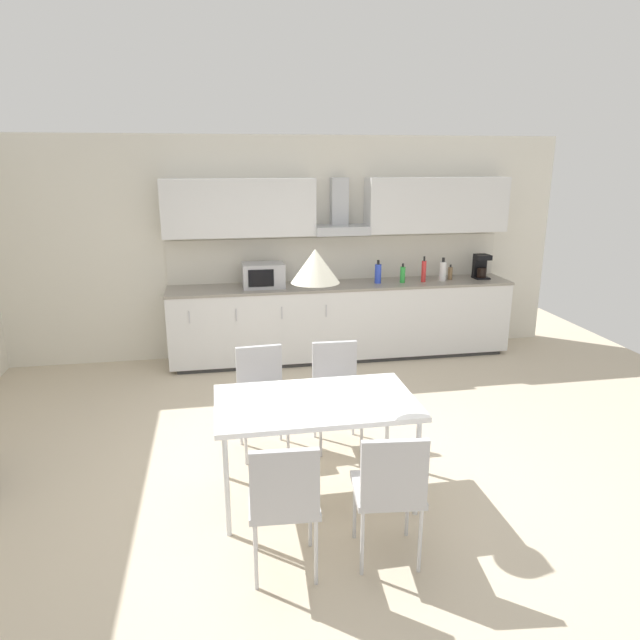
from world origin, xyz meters
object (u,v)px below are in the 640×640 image
at_px(bottle_blue, 378,273).
at_px(bottle_green, 403,274).
at_px(bottle_red, 424,271).
at_px(bottle_white, 443,271).
at_px(bottle_brown, 450,273).
at_px(chair_near_right, 390,485).
at_px(pendant_lamp, 315,266).
at_px(chair_far_right, 336,383).
at_px(microwave, 263,275).
at_px(coffee_maker, 481,266).
at_px(chair_far_left, 261,389).
at_px(dining_table, 316,407).
at_px(chair_near_left, 284,496).

bearing_deg(bottle_blue, bottle_green, -4.51).
distance_m(bottle_red, bottle_white, 0.25).
xyz_separation_m(bottle_green, bottle_brown, (0.64, 0.08, -0.02)).
distance_m(bottle_white, chair_near_right, 4.11).
distance_m(bottle_green, bottle_blue, 0.30).
xyz_separation_m(bottle_blue, pendant_lamp, (-1.26, -2.89, 0.65)).
xyz_separation_m(chair_far_right, chair_near_right, (-0.01, -1.58, 0.00)).
bearing_deg(chair_far_right, bottle_brown, 48.72).
height_order(bottle_red, chair_far_right, bottle_red).
distance_m(microwave, bottle_white, 2.19).
bearing_deg(bottle_green, bottle_white, 2.18).
relative_size(bottle_green, bottle_red, 0.75).
distance_m(bottle_blue, pendant_lamp, 3.22).
relative_size(coffee_maker, bottle_green, 1.29).
xyz_separation_m(chair_near_right, chair_far_left, (-0.62, 1.58, 0.00)).
height_order(bottle_green, chair_near_right, bottle_green).
xyz_separation_m(microwave, chair_near_right, (0.41, -3.70, -0.53)).
height_order(bottle_red, dining_table, bottle_red).
bearing_deg(bottle_red, microwave, 178.48).
distance_m(bottle_red, chair_near_left, 4.27).
relative_size(coffee_maker, bottle_blue, 1.08).
distance_m(chair_near_right, chair_far_left, 1.69).
height_order(microwave, bottle_brown, microwave).
relative_size(bottle_green, bottle_white, 0.82).
bearing_deg(bottle_brown, coffee_maker, 0.58).
bearing_deg(bottle_red, chair_near_right, -112.68).
xyz_separation_m(bottle_blue, chair_near_left, (-1.58, -3.68, -0.50)).
bearing_deg(bottle_brown, chair_far_left, -139.52).
bearing_deg(microwave, bottle_blue, -1.23).
relative_size(chair_far_right, chair_far_left, 1.00).
height_order(bottle_brown, chair_far_left, bottle_brown).
bearing_deg(pendant_lamp, bottle_red, 57.44).
bearing_deg(bottle_white, pendant_lamp, -125.82).
height_order(coffee_maker, chair_near_left, coffee_maker).
distance_m(chair_near_left, chair_far_left, 1.58).
xyz_separation_m(bottle_white, pendant_lamp, (-2.08, -2.88, 0.65)).
height_order(microwave, chair_far_left, microwave).
relative_size(bottle_white, bottle_brown, 1.54).
distance_m(bottle_brown, chair_near_right, 4.21).
bearing_deg(pendant_lamp, microwave, 92.10).
bearing_deg(bottle_brown, dining_table, -126.85).
xyz_separation_m(coffee_maker, bottle_white, (-0.52, -0.06, -0.03)).
relative_size(microwave, bottle_white, 1.69).
bearing_deg(bottle_brown, chair_near_left, -124.06).
bearing_deg(chair_far_right, chair_near_left, -111.83).
bearing_deg(pendant_lamp, coffee_maker, 48.51).
bearing_deg(dining_table, bottle_blue, 66.38).
relative_size(bottle_red, bottle_blue, 1.12).
height_order(dining_table, chair_near_left, chair_near_left).
xyz_separation_m(chair_far_right, pendant_lamp, (-0.31, -0.79, 1.16)).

